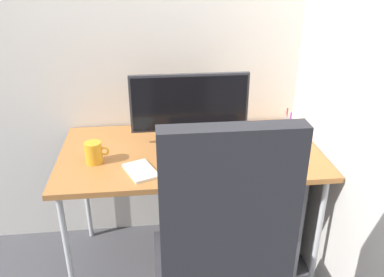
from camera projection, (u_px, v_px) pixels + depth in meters
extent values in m
plane|color=#4C4C51|center=(190.00, 261.00, 2.42)|extent=(8.00, 8.00, 0.00)
cube|color=silver|center=(182.00, 13.00, 2.18)|extent=(2.47, 0.04, 2.80)
cube|color=silver|center=(353.00, 27.00, 1.75)|extent=(0.04, 1.84, 2.80)
cube|color=#B27038|center=(190.00, 152.00, 2.10)|extent=(1.35, 0.73, 0.03)
cylinder|color=silver|center=(69.00, 258.00, 1.92)|extent=(0.03, 0.03, 0.73)
cylinder|color=silver|center=(317.00, 239.00, 2.04)|extent=(0.03, 0.03, 0.73)
cylinder|color=silver|center=(86.00, 188.00, 2.48)|extent=(0.03, 0.03, 0.73)
cylinder|color=silver|center=(280.00, 177.00, 2.61)|extent=(0.03, 0.03, 0.73)
cube|color=#2D2D33|center=(213.00, 276.00, 1.64)|extent=(0.48, 0.49, 0.11)
cube|color=#2D2D33|center=(229.00, 232.00, 1.24)|extent=(0.43, 0.07, 0.72)
cube|color=slate|center=(252.00, 209.00, 2.34)|extent=(0.45, 0.45, 0.66)
cube|color=#262628|center=(264.00, 214.00, 2.07)|extent=(0.23, 0.01, 0.02)
cube|color=#333338|center=(190.00, 142.00, 2.16)|extent=(0.17, 0.13, 0.01)
cube|color=#333338|center=(190.00, 134.00, 2.15)|extent=(0.04, 0.02, 0.08)
cube|color=#333338|center=(190.00, 103.00, 2.08)|extent=(0.62, 0.02, 0.31)
cube|color=black|center=(190.00, 103.00, 2.07)|extent=(0.60, 0.01, 0.29)
cube|color=black|center=(221.00, 168.00, 1.90)|extent=(0.42, 0.16, 0.02)
cube|color=black|center=(221.00, 166.00, 1.90)|extent=(0.39, 0.13, 0.00)
ellipsoid|color=#9EA0A5|center=(296.00, 164.00, 1.91)|extent=(0.08, 0.11, 0.04)
cylinder|color=#9EA0A5|center=(287.00, 130.00, 2.21)|extent=(0.08, 0.08, 0.10)
cylinder|color=silver|center=(287.00, 119.00, 2.18)|extent=(0.04, 0.02, 0.12)
cylinder|color=silver|center=(289.00, 119.00, 2.19)|extent=(0.04, 0.02, 0.12)
torus|color=#333338|center=(287.00, 128.00, 2.21)|extent=(0.03, 0.04, 0.01)
cylinder|color=purple|center=(290.00, 123.00, 2.18)|extent=(0.02, 0.01, 0.13)
cylinder|color=red|center=(286.00, 120.00, 2.20)|extent=(0.02, 0.02, 0.14)
cube|color=silver|center=(141.00, 171.00, 1.88)|extent=(0.18, 0.22, 0.01)
cylinder|color=orange|center=(94.00, 153.00, 1.95)|extent=(0.08, 0.08, 0.11)
torus|color=orange|center=(105.00, 151.00, 1.95)|extent=(0.05, 0.01, 0.05)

